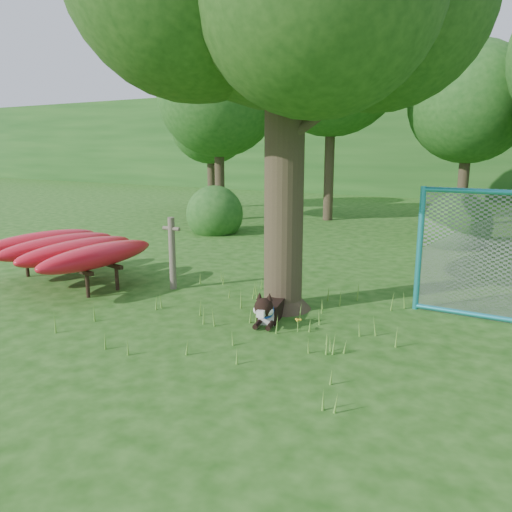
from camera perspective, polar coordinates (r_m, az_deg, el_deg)
The scene contains 12 objects.
ground at distance 7.24m, azimuth -6.25°, elevation -9.35°, with size 80.00×80.00×0.00m, color #18460E.
wooden_post at distance 9.59m, azimuth -9.56°, elevation 0.52°, with size 0.37×0.13×1.38m.
kayak_rack at distance 10.54m, azimuth -20.70°, elevation 0.81°, with size 2.87×3.05×0.92m.
husky_dog at distance 7.82m, azimuth 1.58°, elevation -6.09°, with size 0.53×1.25×0.56m.
wildflower_clump at distance 7.41m, azimuth 4.82°, elevation -7.40°, with size 0.10×0.10×0.21m.
bg_tree_a at distance 18.74m, azimuth -4.33°, elevation 17.86°, with size 4.40×4.40×6.70m.
bg_tree_b at distance 18.99m, azimuth 8.72°, elevation 21.11°, with size 5.20×5.20×8.22m.
bg_tree_c at distance 18.61m, azimuth 23.27°, elevation 15.80°, with size 4.00×4.00×6.12m.
bg_tree_f at distance 22.57m, azimuth -5.24°, elevation 14.97°, with size 3.60×3.60×5.55m.
shrub_left at distance 15.96m, azimuth -4.72°, elevation 2.67°, with size 1.80×1.80×1.80m, color #1D4F19.
shrub_mid at distance 14.77m, azimuth 21.82°, elevation 1.03°, with size 1.80×1.80×1.80m, color #1D4F19.
wooded_hillside at distance 33.63m, azimuth 23.93°, elevation 11.86°, with size 80.00×12.00×6.00m, color #1D4F19.
Camera 1 is at (4.05, -5.38, 2.66)m, focal length 35.00 mm.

